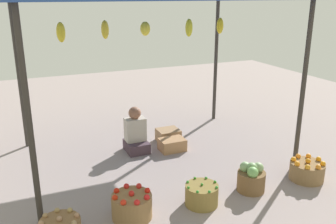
{
  "coord_description": "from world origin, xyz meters",
  "views": [
    {
      "loc": [
        -2.0,
        -5.28,
        2.58
      ],
      "look_at": [
        0.0,
        -0.65,
        0.95
      ],
      "focal_mm": 39.42,
      "sensor_mm": 36.0,
      "label": 1
    }
  ],
  "objects_px": {
    "wooden_crate_stacked_rear": "(172,145)",
    "basket_cabbages": "(251,178)",
    "basket_red_tomatoes": "(132,206)",
    "basket_green_chilies": "(202,195)",
    "vendor_person": "(136,134)",
    "wooden_crate_near_vendor": "(168,135)",
    "basket_oranges": "(307,170)"
  },
  "relations": [
    {
      "from": "wooden_crate_stacked_rear",
      "to": "basket_cabbages",
      "type": "bearing_deg",
      "value": -75.28
    },
    {
      "from": "wooden_crate_stacked_rear",
      "to": "basket_red_tomatoes",
      "type": "bearing_deg",
      "value": -127.54
    },
    {
      "from": "basket_cabbages",
      "to": "basket_red_tomatoes",
      "type": "bearing_deg",
      "value": 178.77
    },
    {
      "from": "basket_red_tomatoes",
      "to": "basket_green_chilies",
      "type": "distance_m",
      "value": 0.91
    },
    {
      "from": "basket_cabbages",
      "to": "basket_green_chilies",
      "type": "bearing_deg",
      "value": -176.84
    },
    {
      "from": "vendor_person",
      "to": "wooden_crate_stacked_rear",
      "type": "distance_m",
      "value": 0.65
    },
    {
      "from": "wooden_crate_near_vendor",
      "to": "basket_oranges",
      "type": "bearing_deg",
      "value": -59.22
    },
    {
      "from": "wooden_crate_near_vendor",
      "to": "vendor_person",
      "type": "bearing_deg",
      "value": -165.64
    },
    {
      "from": "vendor_person",
      "to": "basket_green_chilies",
      "type": "xyz_separation_m",
      "value": [
        0.23,
        -1.94,
        -0.16
      ]
    },
    {
      "from": "basket_red_tomatoes",
      "to": "basket_green_chilies",
      "type": "relative_size",
      "value": 1.15
    },
    {
      "from": "basket_oranges",
      "to": "basket_cabbages",
      "type": "bearing_deg",
      "value": 176.59
    },
    {
      "from": "basket_cabbages",
      "to": "wooden_crate_near_vendor",
      "type": "bearing_deg",
      "value": 99.23
    },
    {
      "from": "basket_oranges",
      "to": "wooden_crate_near_vendor",
      "type": "relative_size",
      "value": 1.25
    },
    {
      "from": "basket_green_chilies",
      "to": "basket_red_tomatoes",
      "type": "bearing_deg",
      "value": 174.96
    },
    {
      "from": "basket_red_tomatoes",
      "to": "basket_oranges",
      "type": "xyz_separation_m",
      "value": [
        2.62,
        -0.09,
        -0.02
      ]
    },
    {
      "from": "basket_green_chilies",
      "to": "basket_cabbages",
      "type": "bearing_deg",
      "value": 3.16
    },
    {
      "from": "vendor_person",
      "to": "basket_red_tomatoes",
      "type": "xyz_separation_m",
      "value": [
        -0.68,
        -1.86,
        -0.14
      ]
    },
    {
      "from": "basket_red_tomatoes",
      "to": "basket_oranges",
      "type": "height_order",
      "value": "basket_red_tomatoes"
    },
    {
      "from": "basket_cabbages",
      "to": "wooden_crate_stacked_rear",
      "type": "relative_size",
      "value": 0.96
    },
    {
      "from": "basket_green_chilies",
      "to": "basket_cabbages",
      "type": "height_order",
      "value": "basket_cabbages"
    },
    {
      "from": "vendor_person",
      "to": "basket_red_tomatoes",
      "type": "bearing_deg",
      "value": -110.0
    },
    {
      "from": "basket_cabbages",
      "to": "wooden_crate_near_vendor",
      "type": "xyz_separation_m",
      "value": [
        -0.34,
        2.07,
        -0.07
      ]
    },
    {
      "from": "basket_cabbages",
      "to": "vendor_person",
      "type": "bearing_deg",
      "value": 118.07
    },
    {
      "from": "basket_red_tomatoes",
      "to": "basket_green_chilies",
      "type": "xyz_separation_m",
      "value": [
        0.9,
        -0.08,
        -0.02
      ]
    },
    {
      "from": "vendor_person",
      "to": "wooden_crate_stacked_rear",
      "type": "height_order",
      "value": "vendor_person"
    },
    {
      "from": "basket_red_tomatoes",
      "to": "basket_cabbages",
      "type": "distance_m",
      "value": 1.69
    },
    {
      "from": "basket_green_chilies",
      "to": "basket_oranges",
      "type": "distance_m",
      "value": 1.72
    },
    {
      "from": "basket_green_chilies",
      "to": "wooden_crate_near_vendor",
      "type": "height_order",
      "value": "basket_green_chilies"
    },
    {
      "from": "basket_green_chilies",
      "to": "vendor_person",
      "type": "bearing_deg",
      "value": 96.64
    },
    {
      "from": "basket_green_chilies",
      "to": "wooden_crate_near_vendor",
      "type": "xyz_separation_m",
      "value": [
        0.45,
        2.11,
        -0.02
      ]
    },
    {
      "from": "basket_red_tomatoes",
      "to": "wooden_crate_stacked_rear",
      "type": "distance_m",
      "value": 2.06
    },
    {
      "from": "vendor_person",
      "to": "basket_oranges",
      "type": "height_order",
      "value": "vendor_person"
    }
  ]
}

